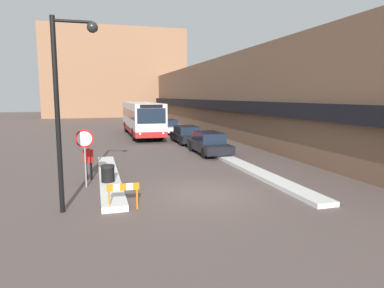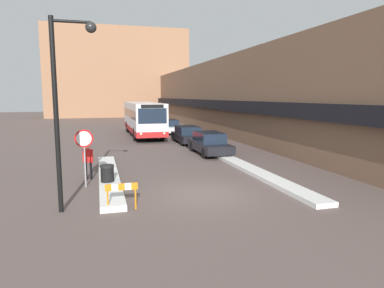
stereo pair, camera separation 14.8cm
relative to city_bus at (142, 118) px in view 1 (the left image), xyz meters
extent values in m
plane|color=brown|center=(-0.29, -21.03, -1.79)|extent=(160.00, 160.00, 0.00)
cube|color=brown|center=(9.71, 2.97, 2.01)|extent=(5.00, 60.00, 7.59)
cube|color=black|center=(6.96, 2.97, 1.26)|extent=(0.50, 60.00, 0.90)
cube|color=#996B4C|center=(-0.29, 33.97, 6.38)|extent=(26.00, 8.00, 16.33)
cube|color=silver|center=(-3.89, -17.42, -1.68)|extent=(0.90, 9.88, 0.22)
cube|color=silver|center=(3.31, -18.12, -1.69)|extent=(0.90, 11.56, 0.19)
cube|color=silver|center=(0.00, 0.01, 0.09)|extent=(2.65, 12.21, 2.76)
cube|color=red|center=(0.00, 0.01, -1.05)|extent=(2.67, 12.23, 0.48)
cube|color=#192333|center=(0.00, 0.01, 0.47)|extent=(2.67, 11.23, 0.76)
cube|color=#192333|center=(0.00, -6.11, 0.50)|extent=(2.33, 0.03, 1.24)
cube|color=black|center=(0.00, -6.11, 1.28)|extent=(1.85, 0.03, 0.28)
sphere|color=#F2EAC6|center=(-0.95, -6.12, -0.94)|extent=(0.20, 0.20, 0.20)
sphere|color=#F2EAC6|center=(0.95, -6.12, -0.94)|extent=(0.20, 0.20, 0.20)
cylinder|color=black|center=(-1.20, -3.78, -1.21)|extent=(0.28, 1.16, 1.16)
cylinder|color=black|center=(1.20, -3.78, -1.21)|extent=(0.28, 1.16, 1.16)
cylinder|color=black|center=(-1.20, 3.79, -1.21)|extent=(0.28, 1.16, 1.16)
cylinder|color=black|center=(1.20, 3.79, -1.21)|extent=(0.28, 1.16, 1.16)
cube|color=black|center=(2.91, -12.08, -1.25)|extent=(1.82, 4.66, 0.54)
cube|color=#192333|center=(2.91, -11.96, -0.64)|extent=(1.61, 2.57, 0.66)
cylinder|color=black|center=(3.75, -13.53, -1.45)|extent=(0.20, 0.66, 0.66)
cylinder|color=black|center=(2.08, -13.53, -1.45)|extent=(0.20, 0.66, 0.66)
cylinder|color=black|center=(3.75, -10.63, -1.45)|extent=(0.20, 0.66, 0.66)
cylinder|color=black|center=(2.08, -10.63, -1.45)|extent=(0.20, 0.66, 0.66)
cube|color=black|center=(2.91, -6.33, -1.28)|extent=(1.89, 4.65, 0.53)
cube|color=#192333|center=(2.91, -6.22, -0.70)|extent=(1.67, 2.56, 0.63)
cylinder|color=black|center=(3.78, -7.78, -1.48)|extent=(0.20, 0.60, 0.60)
cylinder|color=black|center=(2.05, -7.78, -1.48)|extent=(0.20, 0.60, 0.60)
cylinder|color=black|center=(3.78, -4.89, -1.48)|extent=(0.20, 0.60, 0.60)
cylinder|color=black|center=(2.05, -4.89, -1.48)|extent=(0.20, 0.60, 0.60)
cube|color=silver|center=(2.91, 1.27, -1.25)|extent=(1.83, 4.24, 0.54)
cube|color=#192333|center=(2.91, 1.38, -0.66)|extent=(1.61, 2.33, 0.65)
cylinder|color=black|center=(3.75, -0.04, -1.46)|extent=(0.20, 0.66, 0.66)
cylinder|color=black|center=(2.08, -0.04, -1.46)|extent=(0.20, 0.66, 0.66)
cylinder|color=black|center=(3.75, 2.59, -1.46)|extent=(0.20, 0.66, 0.66)
cylinder|color=black|center=(2.08, 2.59, -1.46)|extent=(0.20, 0.66, 0.66)
cylinder|color=gray|center=(-4.89, -18.68, -0.54)|extent=(0.07, 0.07, 2.49)
cylinder|color=red|center=(-4.89, -18.70, 0.32)|extent=(0.76, 0.03, 0.76)
cylinder|color=white|center=(-4.89, -18.72, 0.32)|extent=(0.62, 0.01, 0.62)
cylinder|color=black|center=(-5.59, -21.77, 1.41)|extent=(0.16, 0.16, 6.38)
cylinder|color=black|center=(-4.99, -21.77, 4.45)|extent=(1.20, 0.10, 0.10)
sphere|color=black|center=(-4.39, -21.77, 4.30)|extent=(0.36, 0.36, 0.36)
cylinder|color=#232328|center=(-4.92, -17.12, -1.38)|extent=(0.12, 0.12, 0.81)
cylinder|color=#232328|center=(-4.69, -17.29, -1.38)|extent=(0.12, 0.12, 0.81)
cube|color=red|center=(-4.80, -17.20, -0.67)|extent=(0.47, 0.43, 0.61)
sphere|color=beige|center=(-4.80, -17.20, -0.25)|extent=(0.22, 0.22, 0.22)
cylinder|color=red|center=(-4.98, -17.07, -0.70)|extent=(0.09, 0.09, 0.58)
cylinder|color=red|center=(-4.63, -17.34, -0.70)|extent=(0.09, 0.09, 0.58)
cylinder|color=black|center=(-3.98, -18.84, -1.36)|extent=(0.56, 0.56, 0.85)
cylinder|color=black|center=(-3.98, -18.84, -0.89)|extent=(0.59, 0.59, 0.10)
cylinder|color=orange|center=(-4.06, -22.16, -1.44)|extent=(0.06, 0.06, 0.70)
cylinder|color=orange|center=(-3.13, -22.16, -1.44)|extent=(0.06, 0.06, 0.70)
cube|color=orange|center=(-4.04, -22.16, -0.97)|extent=(0.22, 0.04, 0.24)
cube|color=white|center=(-3.82, -22.16, -0.97)|extent=(0.22, 0.04, 0.24)
cube|color=orange|center=(-3.60, -22.16, -0.97)|extent=(0.22, 0.04, 0.24)
cube|color=white|center=(-3.38, -22.16, -0.97)|extent=(0.22, 0.04, 0.24)
cube|color=orange|center=(-3.16, -22.16, -0.97)|extent=(0.22, 0.04, 0.24)
camera|label=1|loc=(-4.43, -33.66, 2.09)|focal=32.00mm
camera|label=2|loc=(-4.29, -33.70, 2.09)|focal=32.00mm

